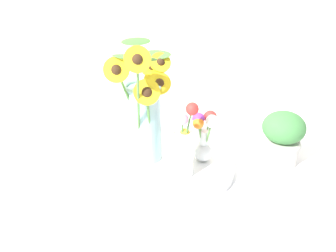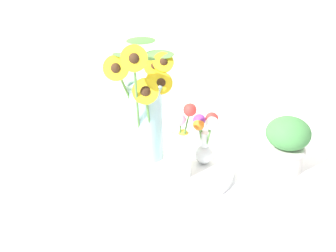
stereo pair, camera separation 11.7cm
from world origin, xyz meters
TOP-DOWN VIEW (x-y plane):
  - ground_plane at (0.00, 0.00)m, footprint 6.00×6.00m
  - serving_tray at (0.01, 0.07)m, footprint 0.41×0.41m
  - mason_jar_sunflowers at (-0.06, 0.12)m, footprint 0.22×0.26m
  - vase_small_center at (0.04, 0.01)m, footprint 0.09×0.08m
  - vase_bulb_right at (0.12, 0.08)m, footprint 0.08×0.09m
  - potted_plant at (0.37, 0.07)m, footprint 0.13×0.13m

SIDE VIEW (x-z plane):
  - ground_plane at x=0.00m, z-range 0.00..0.00m
  - serving_tray at x=0.01m, z-range 0.00..0.02m
  - potted_plant at x=0.37m, z-range 0.01..0.18m
  - vase_small_center at x=0.04m, z-range -0.01..0.21m
  - vase_bulb_right at x=0.12m, z-range 0.03..0.19m
  - mason_jar_sunflowers at x=-0.06m, z-range -0.02..0.37m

